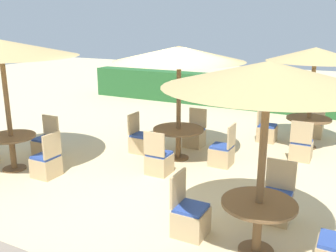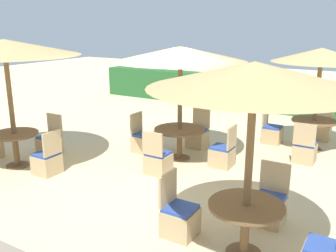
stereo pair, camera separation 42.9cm
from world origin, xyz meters
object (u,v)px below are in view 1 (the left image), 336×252
patio_chair_center_south (159,161)px  patio_chair_center_north (194,136)px  patio_chair_front_left_north (46,145)px  patio_chair_front_right_north (276,204)px  parasol_back_right (315,55)px  parasol_front_left (1,48)px  patio_chair_front_right_west (190,218)px  round_table_front_right (258,214)px  patio_chair_back_right_west (266,131)px  round_table_front_left (12,144)px  parasol_front_right (268,76)px  patio_chair_center_west (141,141)px  patio_chair_front_left_east (47,164)px  round_table_center (178,134)px  patio_chair_center_east (222,154)px  round_table_back_right (308,124)px  patio_chair_back_right_north (314,127)px  patio_chair_back_right_south (301,149)px  parasol_center (179,54)px

patio_chair_center_south → patio_chair_center_north: size_ratio=1.00×
patio_chair_front_left_north → patio_chair_front_right_north: bearing=174.8°
parasol_back_right → patio_chair_center_north: size_ratio=2.63×
parasol_front_left → patio_chair_front_right_west: size_ratio=3.22×
round_table_front_right → patio_chair_front_right_west: size_ratio=1.07×
patio_chair_back_right_west → patio_chair_center_south: bearing=-24.0°
round_table_front_left → parasol_front_right: size_ratio=0.39×
patio_chair_center_west → patio_chair_back_right_west: bearing=132.5°
patio_chair_center_west → patio_chair_front_left_east: bearing=-22.8°
parasol_front_left → patio_chair_center_north: bearing=49.1°
round_table_front_left → patio_chair_center_north: 4.22m
parasol_back_right → patio_chair_front_right_west: size_ratio=2.63×
patio_chair_front_right_north → round_table_center: 3.13m
patio_chair_front_left_north → patio_chair_center_east: size_ratio=1.00×
patio_chair_center_west → patio_chair_center_north: (0.96, 1.00, 0.00)m
patio_chair_front_left_north → round_table_back_right: patio_chair_front_left_north is taller
patio_chair_back_right_north → round_table_center: size_ratio=0.81×
patio_chair_back_right_south → parasol_front_left: bearing=-147.3°
patio_chair_front_right_west → patio_chair_center_north: size_ratio=1.00×
parasol_front_left → round_table_back_right: size_ratio=2.83×
parasol_front_right → patio_chair_center_west: (-3.51, 2.74, -2.13)m
parasol_back_right → round_table_back_right: size_ratio=2.31×
round_table_center → round_table_front_left: bearing=-141.8°
parasol_center → patio_chair_center_west: (-0.99, -0.02, -2.09)m
round_table_back_right → parasol_center: bearing=-138.8°
round_table_back_right → patio_chair_center_south: bearing=-127.7°
patio_chair_back_right_south → patio_chair_center_west: (-3.48, -1.22, 0.00)m
round_table_front_left → patio_chair_front_right_north: 5.38m
patio_chair_back_right_south → patio_chair_back_right_west: bearing=134.8°
patio_chair_front_left_north → patio_chair_center_south: bearing=-174.0°
parasol_front_left → round_table_back_right: 7.11m
patio_chair_back_right_south → patio_chair_center_south: bearing=-138.3°
parasol_back_right → patio_chair_center_west: parasol_back_right is taller
parasol_front_right → patio_chair_center_south: (-2.48, 1.78, -2.13)m
patio_chair_front_left_east → patio_chair_back_right_west: size_ratio=1.00×
patio_chair_center_west → patio_chair_front_right_west: bearing=42.4°
parasol_front_right → patio_chair_front_right_west: 2.34m
parasol_front_left → patio_chair_center_south: parasol_front_left is taller
patio_chair_front_right_north → round_table_front_right: bearing=87.4°
parasol_back_right → parasol_center: parasol_center is taller
parasol_front_right → parasol_back_right: bearing=90.5°
parasol_front_left → round_table_back_right: bearing=39.7°
patio_chair_center_south → round_table_front_left: bearing=-156.9°
patio_chair_center_south → parasol_front_right: bearing=-35.6°
patio_chair_front_left_north → patio_chair_center_north: size_ratio=1.00×
patio_chair_front_right_west → parasol_front_left: bearing=-97.7°
patio_chair_front_right_west → parasol_front_right: bearing=91.1°
patio_chair_back_right_north → patio_chair_back_right_south: same height
patio_chair_front_left_east → patio_chair_front_right_north: 4.47m
patio_chair_front_left_north → round_table_center: patio_chair_front_left_north is taller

